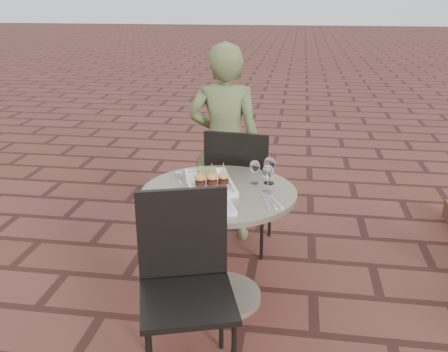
# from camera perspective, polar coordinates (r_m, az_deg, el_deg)

# --- Properties ---
(ground) EXTENTS (60.00, 60.00, 0.00)m
(ground) POSITION_cam_1_polar(r_m,az_deg,el_deg) (2.98, 1.92, -16.96)
(ground) COLOR #582922
(ground) RESTS_ON ground
(cafe_table) EXTENTS (0.90, 0.90, 0.73)m
(cafe_table) POSITION_cam_1_polar(r_m,az_deg,el_deg) (2.98, -0.57, -6.05)
(cafe_table) COLOR gray
(cafe_table) RESTS_ON ground
(chair_far) EXTENTS (0.48, 0.48, 0.93)m
(chair_far) POSITION_cam_1_polar(r_m,az_deg,el_deg) (3.54, 1.71, -0.57)
(chair_far) COLOR black
(chair_far) RESTS_ON ground
(chair_near) EXTENTS (0.55, 0.55, 0.93)m
(chair_near) POSITION_cam_1_polar(r_m,az_deg,el_deg) (2.44, -4.48, -10.75)
(chair_near) COLOR black
(chair_near) RESTS_ON ground
(diner) EXTENTS (0.56, 0.38, 1.49)m
(diner) POSITION_cam_1_polar(r_m,az_deg,el_deg) (3.71, 0.05, 3.63)
(diner) COLOR #576236
(diner) RESTS_ON ground
(plate_salmon) EXTENTS (0.32, 0.32, 0.07)m
(plate_salmon) POSITION_cam_1_polar(r_m,az_deg,el_deg) (3.04, -1.96, -0.08)
(plate_salmon) COLOR white
(plate_salmon) RESTS_ON cafe_table
(plate_sliders) EXTENTS (0.33, 0.33, 0.17)m
(plate_sliders) POSITION_cam_1_polar(r_m,az_deg,el_deg) (2.86, -1.38, -1.06)
(plate_sliders) COLOR white
(plate_sliders) RESTS_ON cafe_table
(plate_tuna) EXTENTS (0.28, 0.28, 0.03)m
(plate_tuna) POSITION_cam_1_polar(r_m,az_deg,el_deg) (2.62, -1.36, -3.63)
(plate_tuna) COLOR white
(plate_tuna) RESTS_ON cafe_table
(wine_glass_right) EXTENTS (0.07, 0.07, 0.16)m
(wine_glass_right) POSITION_cam_1_polar(r_m,az_deg,el_deg) (2.83, 5.04, 0.35)
(wine_glass_right) COLOR white
(wine_glass_right) RESTS_ON cafe_table
(wine_glass_mid) EXTENTS (0.06, 0.06, 0.15)m
(wine_glass_mid) POSITION_cam_1_polar(r_m,az_deg,el_deg) (2.96, 3.53, 1.03)
(wine_glass_mid) COLOR white
(wine_glass_mid) RESTS_ON cafe_table
(wine_glass_far) EXTENTS (0.07, 0.07, 0.17)m
(wine_glass_far) POSITION_cam_1_polar(r_m,az_deg,el_deg) (2.96, 5.23, 1.31)
(wine_glass_far) COLOR white
(wine_glass_far) RESTS_ON cafe_table
(steel_ramekin) EXTENTS (0.07, 0.07, 0.04)m
(steel_ramekin) POSITION_cam_1_polar(r_m,az_deg,el_deg) (3.08, -5.21, 0.13)
(steel_ramekin) COLOR silver
(steel_ramekin) RESTS_ON cafe_table
(cutlery_set) EXTENTS (0.17, 0.24, 0.00)m
(cutlery_set) POSITION_cam_1_polar(r_m,az_deg,el_deg) (2.74, 5.35, -2.85)
(cutlery_set) COLOR silver
(cutlery_set) RESTS_ON cafe_table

